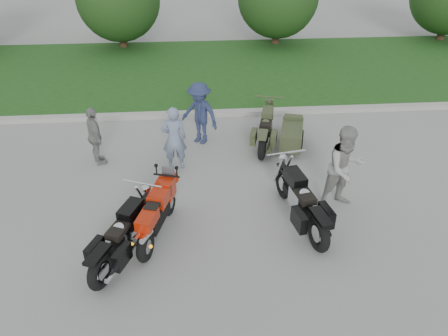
{
  "coord_description": "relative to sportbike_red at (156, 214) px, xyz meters",
  "views": [
    {
      "loc": [
        -0.01,
        -6.69,
        5.86
      ],
      "look_at": [
        0.64,
        1.5,
        0.8
      ],
      "focal_mm": 35.0,
      "sensor_mm": 36.0,
      "label": 1
    }
  ],
  "objects": [
    {
      "name": "ground",
      "position": [
        0.8,
        -0.26,
        -0.58
      ],
      "size": [
        80.0,
        80.0,
        0.0
      ],
      "primitive_type": "plane",
      "color": "#9C9C96",
      "rests_on": "ground"
    },
    {
      "name": "person_stripe",
      "position": [
        0.32,
        2.67,
        0.26
      ],
      "size": [
        0.63,
        0.44,
        1.67
      ],
      "primitive_type": "imported",
      "rotation": [
        0.0,
        0.0,
        3.2
      ],
      "color": "gray",
      "rests_on": "ground"
    },
    {
      "name": "cruiser_left",
      "position": [
        -0.61,
        -0.57,
        -0.1
      ],
      "size": [
        1.07,
        2.29,
        0.93
      ],
      "rotation": [
        0.0,
        0.0,
        -0.4
      ],
      "color": "black",
      "rests_on": "ground"
    },
    {
      "name": "sportbike_red",
      "position": [
        0.0,
        0.0,
        0.0
      ],
      "size": [
        0.79,
        2.02,
        0.98
      ],
      "rotation": [
        0.0,
        0.0,
        -0.29
      ],
      "color": "black",
      "rests_on": "ground"
    },
    {
      "name": "person_grey",
      "position": [
        4.0,
        0.77,
        0.39
      ],
      "size": [
        1.12,
        0.98,
        1.93
      ],
      "primitive_type": "imported",
      "rotation": [
        0.0,
        0.0,
        0.31
      ],
      "color": "#9D9B97",
      "rests_on": "ground"
    },
    {
      "name": "person_back",
      "position": [
        -1.68,
        3.06,
        0.2
      ],
      "size": [
        0.74,
        0.98,
        1.55
      ],
      "primitive_type": "imported",
      "rotation": [
        0.0,
        0.0,
        2.03
      ],
      "color": "gray",
      "rests_on": "ground"
    },
    {
      "name": "cruiser_sidecar",
      "position": [
        3.18,
        3.53,
        -0.15
      ],
      "size": [
        1.52,
        2.33,
        0.91
      ],
      "rotation": [
        0.0,
        0.0,
        -0.26
      ],
      "color": "black",
      "rests_on": "ground"
    },
    {
      "name": "cruiser_right",
      "position": [
        2.98,
        0.18,
        -0.07
      ],
      "size": [
        0.73,
        2.56,
        0.99
      ],
      "rotation": [
        0.0,
        0.0,
        0.18
      ],
      "color": "black",
      "rests_on": "ground"
    },
    {
      "name": "grass_strip",
      "position": [
        0.8,
        9.89,
        -0.51
      ],
      "size": [
        60.0,
        8.0,
        0.14
      ],
      "primitive_type": "cube",
      "color": "#316221",
      "rests_on": "ground"
    },
    {
      "name": "curb",
      "position": [
        0.8,
        5.74,
        -0.5
      ],
      "size": [
        60.0,
        0.3,
        0.15
      ],
      "primitive_type": "cube",
      "color": "#A7A59E",
      "rests_on": "ground"
    },
    {
      "name": "person_denim",
      "position": [
        0.99,
        4.01,
        0.31
      ],
      "size": [
        1.3,
        1.21,
        1.76
      ],
      "primitive_type": "imported",
      "rotation": [
        0.0,
        0.0,
        -0.64
      ],
      "color": "navy",
      "rests_on": "ground"
    }
  ]
}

